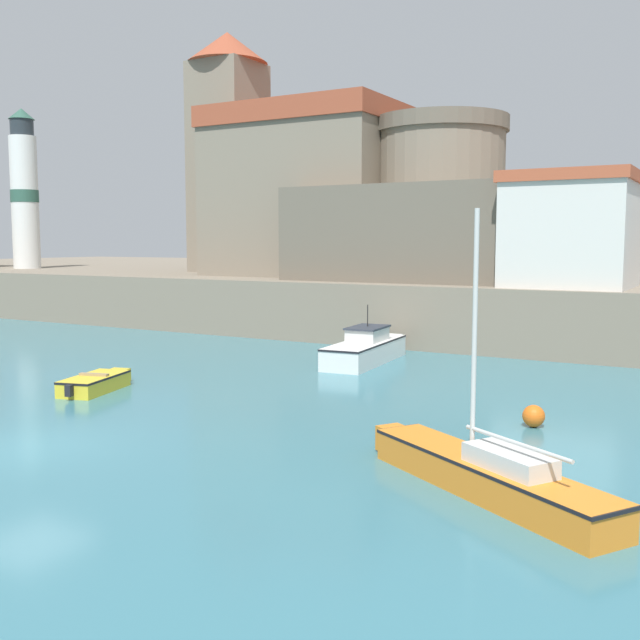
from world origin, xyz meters
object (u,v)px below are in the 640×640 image
at_px(church, 330,189).
at_px(harbor_shed_far_end, 571,230).
at_px(fortress, 440,222).
at_px(mooring_buoy, 534,416).
at_px(sailboat_orange_2, 485,472).
at_px(lighthouse, 24,192).
at_px(motorboat_white_1, 367,349).
at_px(dinghy_yellow_4, 96,382).

height_order(church, harbor_shed_far_end, church).
height_order(church, fortress, church).
bearing_deg(mooring_buoy, church, 129.87).
relative_size(sailboat_orange_2, lighthouse, 0.53).
xyz_separation_m(motorboat_white_1, sailboat_orange_2, (9.27, -13.37, -0.13)).
bearing_deg(motorboat_white_1, mooring_buoy, -40.58).
distance_m(church, fortress, 9.96).
distance_m(church, harbor_shed_far_end, 19.16).
bearing_deg(fortress, mooring_buoy, -62.27).
xyz_separation_m(sailboat_orange_2, fortress, (-10.69, 25.21, 5.60)).
bearing_deg(mooring_buoy, harbor_shed_far_end, 98.44).
bearing_deg(dinghy_yellow_4, motorboat_white_1, 62.48).
distance_m(dinghy_yellow_4, church, 27.10).
height_order(dinghy_yellow_4, church, church).
bearing_deg(fortress, lighthouse, -177.02).
distance_m(mooring_buoy, harbor_shed_far_end, 15.61).
height_order(fortress, harbor_shed_far_end, fortress).
height_order(motorboat_white_1, mooring_buoy, motorboat_white_1).
height_order(motorboat_white_1, sailboat_orange_2, sailboat_orange_2).
height_order(sailboat_orange_2, mooring_buoy, sailboat_orange_2).
bearing_deg(dinghy_yellow_4, fortress, 80.26).
relative_size(mooring_buoy, harbor_shed_far_end, 0.11).
xyz_separation_m(dinghy_yellow_4, harbor_shed_far_end, (11.73, 16.96, 5.19)).
relative_size(motorboat_white_1, fortress, 0.50).
relative_size(dinghy_yellow_4, lighthouse, 0.29).
bearing_deg(church, motorboat_white_1, -56.00).
height_order(dinghy_yellow_4, mooring_buoy, dinghy_yellow_4).
xyz_separation_m(sailboat_orange_2, church, (-19.69, 28.82, 7.90)).
xyz_separation_m(dinghy_yellow_4, fortress, (3.73, 21.73, 5.74)).
height_order(dinghy_yellow_4, lighthouse, lighthouse).
bearing_deg(fortress, motorboat_white_1, -83.15).
height_order(mooring_buoy, lighthouse, lighthouse).
xyz_separation_m(motorboat_white_1, fortress, (-1.42, 11.84, 5.47)).
height_order(motorboat_white_1, dinghy_yellow_4, motorboat_white_1).
distance_m(motorboat_white_1, mooring_buoy, 11.51).
distance_m(dinghy_yellow_4, fortress, 22.78).
bearing_deg(church, sailboat_orange_2, -55.66).
bearing_deg(church, harbor_shed_far_end, -26.22).
relative_size(church, fortress, 1.34).
relative_size(lighthouse, harbor_shed_far_end, 2.11).
height_order(dinghy_yellow_4, harbor_shed_far_end, harbor_shed_far_end).
bearing_deg(sailboat_orange_2, lighthouse, 151.12).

